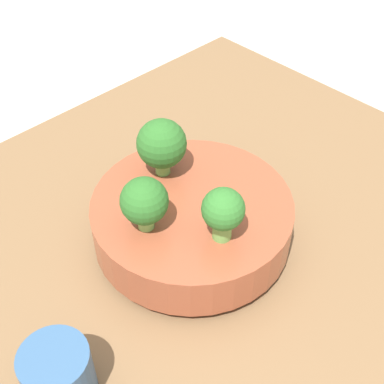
# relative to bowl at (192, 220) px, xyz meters

# --- Properties ---
(ground_plane) EXTENTS (6.00, 6.00, 0.00)m
(ground_plane) POSITION_rel_bowl_xyz_m (0.02, -0.04, -0.07)
(ground_plane) COLOR #ADA89E
(table) EXTENTS (0.92, 0.87, 0.03)m
(table) POSITION_rel_bowl_xyz_m (0.02, -0.04, -0.06)
(table) COLOR brown
(table) RESTS_ON ground_plane
(bowl) EXTENTS (0.28, 0.28, 0.08)m
(bowl) POSITION_rel_bowl_xyz_m (0.00, 0.00, 0.00)
(bowl) COLOR brown
(bowl) RESTS_ON table
(broccoli_floret_front) EXTENTS (0.05, 0.05, 0.08)m
(broccoli_floret_front) POSITION_rel_bowl_xyz_m (-0.02, -0.07, 0.08)
(broccoli_floret_front) COLOR #6BA34C
(broccoli_floret_front) RESTS_ON bowl
(broccoli_floret_back) EXTENTS (0.07, 0.07, 0.09)m
(broccoli_floret_back) POSITION_rel_bowl_xyz_m (0.01, 0.07, 0.08)
(broccoli_floret_back) COLOR #6BA34C
(broccoli_floret_back) RESTS_ON bowl
(broccoli_floret_left) EXTENTS (0.06, 0.06, 0.08)m
(broccoli_floret_left) POSITION_rel_bowl_xyz_m (-0.07, 0.01, 0.08)
(broccoli_floret_left) COLOR #7AB256
(broccoli_floret_left) RESTS_ON bowl
(cup) EXTENTS (0.08, 0.08, 0.08)m
(cup) POSITION_rel_bowl_xyz_m (-0.26, -0.06, -0.00)
(cup) COLOR #33567F
(cup) RESTS_ON table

